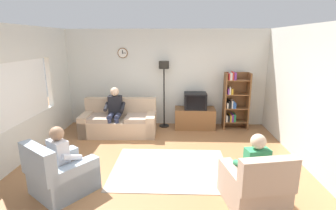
# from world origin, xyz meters

# --- Properties ---
(ground_plane) EXTENTS (12.00, 12.00, 0.00)m
(ground_plane) POSITION_xyz_m (0.00, 0.00, 0.00)
(ground_plane) COLOR #9E6B42
(back_wall_assembly) EXTENTS (6.20, 0.17, 2.70)m
(back_wall_assembly) POSITION_xyz_m (-0.00, 2.66, 1.35)
(back_wall_assembly) COLOR silver
(back_wall_assembly) RESTS_ON ground_plane
(left_wall_assembly) EXTENTS (0.12, 5.80, 2.70)m
(left_wall_assembly) POSITION_xyz_m (-2.86, 0.03, 1.34)
(left_wall_assembly) COLOR silver
(left_wall_assembly) RESTS_ON ground_plane
(right_wall) EXTENTS (0.12, 5.80, 2.70)m
(right_wall) POSITION_xyz_m (2.86, 0.00, 1.35)
(right_wall) COLOR silver
(right_wall) RESTS_ON ground_plane
(couch) EXTENTS (1.92, 0.93, 0.90)m
(couch) POSITION_xyz_m (-1.20, 1.73, 0.31)
(couch) COLOR tan
(couch) RESTS_ON ground_plane
(tv_stand) EXTENTS (1.10, 0.56, 0.57)m
(tv_stand) POSITION_xyz_m (0.80, 2.25, 0.28)
(tv_stand) COLOR brown
(tv_stand) RESTS_ON ground_plane
(tv) EXTENTS (0.60, 0.49, 0.44)m
(tv) POSITION_xyz_m (0.80, 2.23, 0.79)
(tv) COLOR black
(tv) RESTS_ON tv_stand
(bookshelf) EXTENTS (0.68, 0.36, 1.58)m
(bookshelf) POSITION_xyz_m (1.88, 2.32, 0.79)
(bookshelf) COLOR brown
(bookshelf) RESTS_ON ground_plane
(floor_lamp) EXTENTS (0.28, 0.28, 1.85)m
(floor_lamp) POSITION_xyz_m (-0.06, 2.35, 1.45)
(floor_lamp) COLOR black
(floor_lamp) RESTS_ON ground_plane
(armchair_near_window) EXTENTS (1.17, 1.18, 0.90)m
(armchair_near_window) POSITION_xyz_m (-1.55, -0.95, 0.29)
(armchair_near_window) COLOR #9EADBC
(armchair_near_window) RESTS_ON ground_plane
(armchair_near_bookshelf) EXTENTS (0.95, 1.02, 0.90)m
(armchair_near_bookshelf) POSITION_xyz_m (1.46, -1.16, 0.29)
(armchair_near_bookshelf) COLOR tan
(armchair_near_bookshelf) RESTS_ON ground_plane
(area_rug) EXTENTS (2.20, 1.70, 0.01)m
(area_rug) POSITION_xyz_m (0.18, -0.12, 0.01)
(area_rug) COLOR #AD9E8E
(area_rug) RESTS_ON ground_plane
(person_on_couch) EXTENTS (0.52, 0.54, 1.24)m
(person_on_couch) POSITION_xyz_m (-1.28, 1.62, 0.70)
(person_on_couch) COLOR black
(person_on_couch) RESTS_ON ground_plane
(person_in_left_armchair) EXTENTS (0.62, 0.64, 1.12)m
(person_in_left_armchair) POSITION_xyz_m (-1.49, -0.88, 0.60)
(person_in_left_armchair) COLOR silver
(person_in_left_armchair) RESTS_ON ground_plane
(person_in_right_armchair) EXTENTS (0.56, 0.58, 1.12)m
(person_in_right_armchair) POSITION_xyz_m (1.44, -1.08, 0.60)
(person_in_right_armchair) COLOR #338C59
(person_in_right_armchair) RESTS_ON ground_plane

